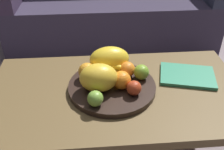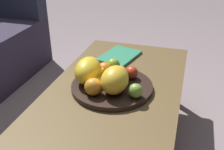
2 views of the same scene
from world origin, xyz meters
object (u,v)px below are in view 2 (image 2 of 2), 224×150
apple_left (136,91)px  banana_bunch (96,78)px  coffee_table (116,94)px  orange_front (120,74)px  magazine (119,56)px  melon_smaller_beside (88,70)px  melon_large_front (115,80)px  orange_right (105,69)px  orange_left (93,87)px  apple_right (113,65)px  fruit_bowl (112,87)px  apple_front (132,73)px

apple_left → banana_bunch: (0.07, 0.20, -0.01)m
coffee_table → orange_front: orange_front is taller
apple_left → magazine: apple_left is taller
magazine → melon_smaller_beside: bearing=-174.4°
melon_large_front → melon_smaller_beside: bearing=69.6°
coffee_table → banana_bunch: (-0.03, 0.09, 0.09)m
orange_right → banana_bunch: 0.08m
melon_large_front → magazine: 0.44m
melon_large_front → melon_smaller_beside: (0.06, 0.15, -0.00)m
coffee_table → melon_smaller_beside: bearing=101.4°
orange_left → orange_right: bearing=2.1°
orange_left → orange_front: bearing=-28.8°
apple_left → apple_right: (0.21, 0.16, 0.00)m
melon_smaller_beside → banana_bunch: melon_smaller_beside is taller
orange_right → magazine: orange_right is taller
fruit_bowl → banana_bunch: (-0.01, 0.07, 0.04)m
apple_front → apple_right: bearing=65.5°
orange_left → apple_front: size_ratio=1.24×
magazine → banana_bunch: bearing=-167.6°
orange_right → melon_large_front: bearing=-145.5°
orange_front → magazine: (0.32, 0.09, -0.06)m
fruit_bowl → orange_left: size_ratio=4.96×
fruit_bowl → melon_large_front: (-0.06, -0.03, 0.07)m
melon_large_front → apple_front: (0.14, -0.04, -0.03)m
apple_front → apple_left: (-0.16, -0.05, 0.00)m
melon_smaller_beside → melon_large_front: bearing=-110.4°
coffee_table → orange_right: 0.13m
orange_left → apple_left: bearing=-80.2°
melon_large_front → apple_left: bearing=-100.3°
melon_large_front → orange_front: size_ratio=2.01×
orange_front → apple_left: orange_front is taller
orange_front → apple_left: size_ratio=1.26×
melon_large_front → orange_right: melon_large_front is taller
fruit_bowl → magazine: (0.36, 0.06, -0.00)m
apple_front → banana_bunch: bearing=122.1°
fruit_bowl → melon_smaller_beside: melon_smaller_beside is taller
melon_large_front → orange_left: (-0.05, 0.08, -0.02)m
apple_front → banana_bunch: apple_front is taller
melon_smaller_beside → banana_bunch: (-0.01, -0.04, -0.03)m
apple_left → apple_right: 0.27m
melon_large_front → orange_right: (0.13, 0.09, -0.02)m
melon_large_front → apple_right: melon_large_front is taller
coffee_table → magazine: (0.34, 0.07, 0.05)m
orange_left → coffee_table: bearing=-26.2°
banana_bunch → magazine: banana_bunch is taller
melon_smaller_beside → apple_right: 0.16m
fruit_bowl → apple_front: size_ratio=6.15×
fruit_bowl → magazine: bearing=9.9°
orange_left → magazine: (0.47, 0.01, -0.06)m
melon_smaller_beside → apple_front: melon_smaller_beside is taller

